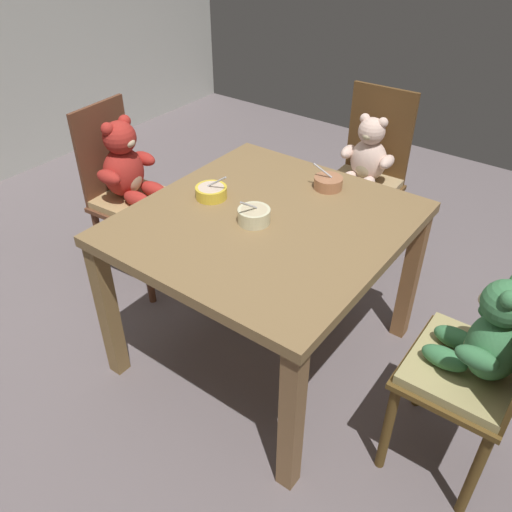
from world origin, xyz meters
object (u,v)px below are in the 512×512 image
(teddy_chair_far_center, at_px, (128,179))
(porridge_bowl_yellow_far_center, at_px, (211,192))
(teddy_chair_near_front, at_px, (483,354))
(porridge_bowl_terracotta_near_right, at_px, (328,182))
(porridge_bowl_cream_center, at_px, (254,215))
(dining_table, at_px, (266,238))
(teddy_chair_near_right, at_px, (366,169))

(teddy_chair_far_center, height_order, porridge_bowl_yellow_far_center, teddy_chair_far_center)
(teddy_chair_near_front, xyz_separation_m, teddy_chair_far_center, (0.11, 1.78, 0.02))
(porridge_bowl_terracotta_near_right, bearing_deg, porridge_bowl_cream_center, 167.73)
(porridge_bowl_yellow_far_center, bearing_deg, porridge_bowl_terracotta_near_right, -43.90)
(dining_table, distance_m, teddy_chair_near_right, 0.92)
(teddy_chair_near_right, bearing_deg, teddy_chair_far_center, -48.08)
(teddy_chair_near_front, distance_m, porridge_bowl_yellow_far_center, 1.18)
(dining_table, height_order, porridge_bowl_cream_center, porridge_bowl_cream_center)
(dining_table, xyz_separation_m, porridge_bowl_yellow_far_center, (0.00, 0.28, 0.12))
(teddy_chair_near_right, bearing_deg, porridge_bowl_terracotta_near_right, 6.16)
(porridge_bowl_cream_center, bearing_deg, porridge_bowl_yellow_far_center, 79.20)
(porridge_bowl_yellow_far_center, bearing_deg, dining_table, -90.10)
(dining_table, distance_m, porridge_bowl_yellow_far_center, 0.30)
(teddy_chair_far_center, xyz_separation_m, porridge_bowl_yellow_far_center, (-0.07, -0.61, 0.16))
(teddy_chair_near_right, xyz_separation_m, porridge_bowl_yellow_far_center, (-0.92, 0.26, 0.19))
(teddy_chair_far_center, bearing_deg, teddy_chair_near_front, -7.74)
(teddy_chair_near_right, height_order, teddy_chair_far_center, teddy_chair_near_right)
(porridge_bowl_yellow_far_center, height_order, porridge_bowl_terracotta_near_right, porridge_bowl_yellow_far_center)
(teddy_chair_far_center, bearing_deg, porridge_bowl_yellow_far_center, -10.45)
(dining_table, relative_size, teddy_chair_near_front, 1.19)
(teddy_chair_near_right, relative_size, teddy_chair_near_front, 1.08)
(dining_table, distance_m, porridge_bowl_terracotta_near_right, 0.38)
(teddy_chair_near_front, height_order, teddy_chair_far_center, teddy_chair_far_center)
(teddy_chair_near_right, xyz_separation_m, teddy_chair_near_front, (-0.96, -0.90, 0.00))
(teddy_chair_far_center, relative_size, porridge_bowl_cream_center, 6.96)
(teddy_chair_far_center, relative_size, porridge_bowl_yellow_far_center, 6.71)
(teddy_chair_near_front, bearing_deg, porridge_bowl_cream_center, -0.36)
(teddy_chair_near_front, distance_m, teddy_chair_far_center, 1.78)
(teddy_chair_near_front, bearing_deg, porridge_bowl_yellow_far_center, -2.79)
(teddy_chair_near_front, relative_size, porridge_bowl_terracotta_near_right, 7.02)
(dining_table, bearing_deg, teddy_chair_near_front, -92.95)
(teddy_chair_near_front, height_order, porridge_bowl_cream_center, teddy_chair_near_front)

